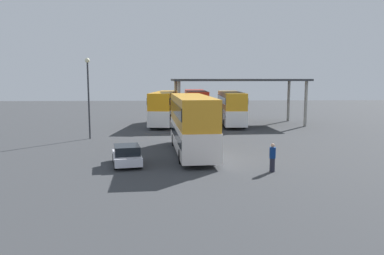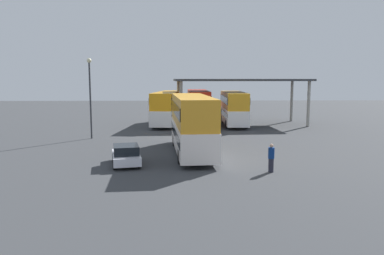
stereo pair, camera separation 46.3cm
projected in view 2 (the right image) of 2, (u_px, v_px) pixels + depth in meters
ground_plane at (209, 161)px, 26.28m from camera, size 140.00×140.00×0.00m
double_decker_main at (192, 122)px, 28.56m from camera, size 3.35×11.19×4.39m
parked_hatchback at (126, 155)px, 24.98m from camera, size 2.42×3.89×1.35m
double_decker_near_canopy at (167, 107)px, 46.11m from camera, size 3.71×10.93×4.04m
double_decker_mid_row at (198, 106)px, 47.36m from camera, size 2.61×10.53×4.16m
double_decker_far_right at (234, 107)px, 45.77m from camera, size 2.71×10.07×4.03m
depot_canopy at (241, 82)px, 46.24m from camera, size 16.63×7.87×5.61m
lamppost_tall at (90, 88)px, 35.38m from camera, size 0.44×0.44×7.55m
pedestrian_waiting at (271, 158)px, 23.04m from camera, size 0.38×0.38×1.77m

